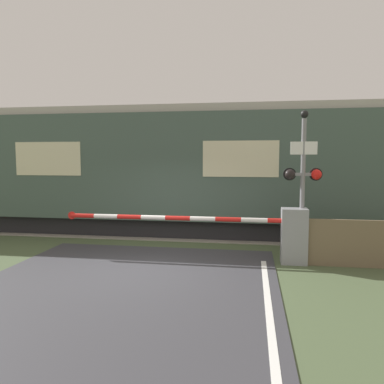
{
  "coord_description": "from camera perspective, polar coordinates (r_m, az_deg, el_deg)",
  "views": [
    {
      "loc": [
        2.44,
        -7.99,
        2.51
      ],
      "look_at": [
        0.9,
        1.61,
        1.61
      ],
      "focal_mm": 35.0,
      "sensor_mm": 36.0,
      "label": 1
    }
  ],
  "objects": [
    {
      "name": "ground_plane",
      "position": [
        8.72,
        -7.68,
        -11.52
      ],
      "size": [
        80.0,
        80.0,
        0.0
      ],
      "primitive_type": "plane",
      "color": "#475638"
    },
    {
      "name": "signal_post",
      "position": [
        9.19,
        16.54,
        2.19
      ],
      "size": [
        0.9,
        0.26,
        3.61
      ],
      "color": "gray",
      "rests_on": "ground_plane"
    },
    {
      "name": "track_bed",
      "position": [
        12.87,
        -1.98,
        -5.88
      ],
      "size": [
        36.0,
        3.2,
        0.13
      ],
      "color": "gray",
      "rests_on": "ground_plane"
    },
    {
      "name": "crossing_barrier",
      "position": [
        9.19,
        12.39,
        -6.09
      ],
      "size": [
        6.01,
        0.44,
        1.32
      ],
      "color": "gray",
      "rests_on": "ground_plane"
    },
    {
      "name": "train",
      "position": [
        13.92,
        -17.94,
        3.31
      ],
      "size": [
        21.78,
        3.02,
        4.1
      ],
      "color": "black",
      "rests_on": "ground_plane"
    }
  ]
}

